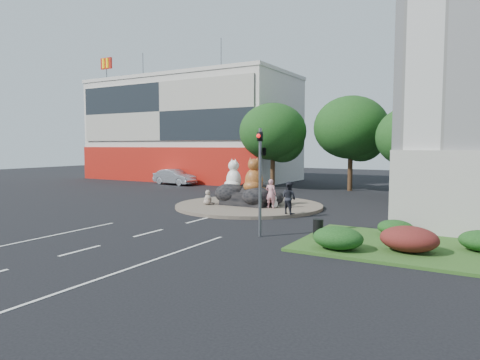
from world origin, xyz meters
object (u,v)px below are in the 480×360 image
object	(u,v)px
kitten_calico	(208,197)
litter_bin	(318,228)
pedestrian_dark	(289,198)
parked_car	(175,177)
pedestrian_pink	(271,194)
kitten_white	(275,202)
cat_tabby	(254,175)
cat_white	(234,175)

from	to	relation	value
kitten_calico	litter_bin	bearing A→B (deg)	-17.86
kitten_calico	pedestrian_dark	bearing A→B (deg)	3.95
pedestrian_dark	parked_car	distance (m)	22.90
kitten_calico	litter_bin	xyz separation A→B (m)	(9.85, -5.60, -0.20)
kitten_calico	pedestrian_pink	bearing A→B (deg)	19.98
kitten_white	parked_car	bearing A→B (deg)	99.58
kitten_white	cat_tabby	bearing A→B (deg)	124.24
litter_bin	cat_white	bearing A→B (deg)	140.81
parked_car	litter_bin	xyz separation A→B (m)	(22.39, -17.66, -0.32)
cat_tabby	kitten_white	xyz separation A→B (m)	(1.67, -0.25, -1.69)
cat_tabby	parked_car	world-z (taller)	cat_tabby
cat_tabby	pedestrian_pink	distance (m)	1.95
cat_white	cat_tabby	world-z (taller)	cat_tabby
cat_white	cat_tabby	bearing A→B (deg)	13.12
cat_tabby	kitten_calico	world-z (taller)	cat_tabby
kitten_calico	cat_tabby	bearing A→B (deg)	33.24
pedestrian_pink	parked_car	bearing A→B (deg)	-42.43
pedestrian_dark	kitten_white	bearing A→B (deg)	-25.35
cat_white	litter_bin	distance (m)	11.35
cat_tabby	pedestrian_pink	size ratio (longest dim) A/B	1.25
cat_tabby	litter_bin	world-z (taller)	cat_tabby
pedestrian_pink	pedestrian_dark	size ratio (longest dim) A/B	0.99
cat_white	pedestrian_pink	bearing A→B (deg)	9.43
cat_white	cat_tabby	distance (m)	1.81
cat_white	cat_tabby	xyz separation A→B (m)	(1.78, -0.34, 0.08)
cat_white	kitten_white	distance (m)	3.85
pedestrian_dark	parked_car	xyz separation A→B (m)	(-18.89, 12.93, -0.31)
kitten_calico	litter_bin	distance (m)	11.33
pedestrian_pink	kitten_calico	bearing A→B (deg)	-0.28
parked_car	cat_white	bearing A→B (deg)	-121.52
kitten_calico	kitten_white	world-z (taller)	kitten_calico
litter_bin	pedestrian_dark	bearing A→B (deg)	126.51
kitten_calico	pedestrian_dark	distance (m)	6.42
kitten_calico	pedestrian_pink	world-z (taller)	pedestrian_pink
cat_tabby	kitten_calico	size ratio (longest dim) A/B	2.28
parked_car	kitten_white	bearing A→B (deg)	-116.93
cat_white	kitten_calico	xyz separation A→B (m)	(-1.15, -1.49, -1.48)
kitten_calico	pedestrian_dark	size ratio (longest dim) A/B	0.55
kitten_calico	cat_white	bearing A→B (deg)	64.22
kitten_calico	litter_bin	size ratio (longest dim) A/B	1.32
cat_white	parked_car	size ratio (longest dim) A/B	0.44
cat_white	pedestrian_dark	world-z (taller)	cat_white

